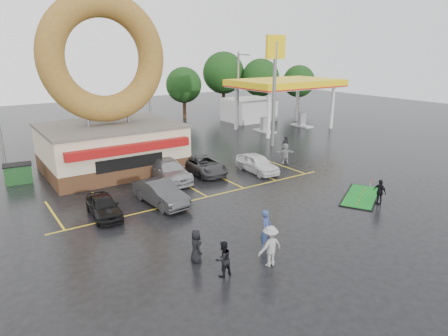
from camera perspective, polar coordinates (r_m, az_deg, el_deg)
ground at (r=23.67m, az=1.99°, el=-6.56°), size 120.00×120.00×0.00m
donut_shop at (r=32.43m, az=-16.16°, el=7.38°), size 10.20×8.70×13.50m
gas_station at (r=50.92m, az=6.43°, el=10.20°), size 12.30×13.65×5.90m
shell_sign at (r=39.32m, az=7.27°, el=13.68°), size 2.20×0.36×10.60m
streetlight_mid at (r=42.24m, az=-10.56°, el=10.20°), size 0.40×2.21×9.00m
streetlight_right at (r=49.10m, az=2.08°, el=11.32°), size 0.40×2.21×9.00m
tree_far_a at (r=61.55m, az=5.24°, el=12.72°), size 5.60×5.60×8.00m
tree_far_b at (r=64.11m, az=10.64°, el=12.08°), size 4.90×4.90×7.00m
tree_far_c at (r=62.32m, az=-0.07°, el=13.43°), size 6.30×6.30×9.00m
tree_far_d at (r=56.56m, az=-5.77°, el=11.70°), size 4.90×4.90×7.00m
car_black at (r=24.10m, az=-16.82°, el=-5.21°), size 1.80×3.88×1.28m
car_dgrey at (r=25.09m, az=-9.02°, el=-3.54°), size 2.06×4.70×1.50m
car_silver at (r=29.64m, az=-7.91°, el=-0.31°), size 2.42×5.32×1.51m
car_grey at (r=31.03m, az=-2.98°, el=0.44°), size 2.36×4.92×1.35m
car_white at (r=31.38m, az=4.75°, el=0.68°), size 1.89×4.31×1.44m
person_blue at (r=19.53m, az=6.04°, el=-8.70°), size 0.85×0.73×1.97m
person_blackjkt at (r=17.30m, az=-0.14°, el=-12.85°), size 0.82×0.66×1.59m
person_hoodie at (r=18.10m, az=6.61°, el=-11.01°), size 1.23×0.71×1.90m
person_bystander at (r=18.38m, az=-4.03°, el=-11.07°), size 0.56×0.81×1.56m
person_cameraman at (r=26.66m, az=21.33°, el=-3.19°), size 0.47×0.96×1.59m
person_walker_near at (r=34.02m, az=8.76°, el=2.07°), size 1.68×1.16×1.74m
person_walker_far at (r=36.44m, az=8.77°, el=3.12°), size 0.77×0.62×1.84m
dumpster at (r=32.47m, az=-27.31°, el=-0.75°), size 1.93×1.40×1.30m
putting_green at (r=27.74m, az=18.99°, el=-3.85°), size 5.08×4.05×0.59m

